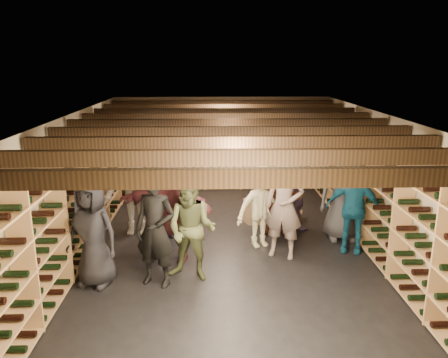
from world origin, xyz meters
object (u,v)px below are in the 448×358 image
crate_stack_left (257,210)px  person_8 (281,198)px  person_12 (344,192)px  crate_loose (290,215)px  person_3 (261,207)px  person_7 (284,206)px  person_0 (93,233)px  person_11 (292,188)px  person_6 (162,199)px  person_1 (155,230)px  person_2 (191,229)px  person_10 (261,183)px  person_9 (134,188)px  person_5 (168,206)px  person_4 (353,209)px  crate_stack_right (266,210)px

crate_stack_left → person_8: (0.36, -0.92, 0.55)m
person_12 → crate_loose: bearing=127.8°
person_3 → person_8: bearing=18.0°
crate_loose → person_7: person_7 is taller
person_0 → person_11: bearing=50.5°
person_6 → person_8: (2.25, -0.19, 0.05)m
person_0 → person_7: 3.13m
person_1 → person_0: bearing=-160.9°
person_2 → person_10: (1.33, 2.43, 0.04)m
person_3 → person_9: 2.48m
person_5 → person_12: (3.21, 0.73, 0.01)m
person_2 → person_4: 2.95m
person_0 → person_3: person_0 is taller
crate_stack_left → person_6: (-1.89, -0.73, 0.50)m
crate_stack_right → person_6: (-2.09, -0.71, 0.50)m
person_2 → person_11: bearing=64.7°
person_5 → person_8: bearing=45.0°
person_2 → person_5: bearing=136.4°
person_8 → person_0: bearing=-137.8°
person_3 → person_6: person_6 is taller
crate_loose → person_3: person_3 is taller
person_3 → person_7: (0.34, -0.43, 0.16)m
person_8 → person_12: bearing=11.6°
person_1 → person_6: size_ratio=1.16×
person_6 → person_10: bearing=4.8°
person_5 → person_8: person_5 is taller
person_1 → person_10: (1.86, 2.60, -0.03)m
crate_loose → person_7: (-0.46, -1.83, 0.83)m
person_3 → person_4: 1.61m
crate_loose → person_6: (-2.62, -0.86, 0.67)m
person_1 → person_7: bearing=44.7°
person_1 → person_9: person_9 is taller
person_1 → person_8: 2.74m
crate_loose → person_8: person_8 is taller
person_2 → person_5: person_5 is taller
person_1 → person_11: 3.26m
crate_stack_left → person_6: bearing=-159.0°
person_5 → person_7: person_5 is taller
person_7 → person_8: bearing=105.7°
person_3 → person_8: (0.42, 0.35, 0.05)m
crate_loose → person_7: 2.06m
crate_stack_left → person_12: bearing=-32.1°
crate_stack_left → person_6: 2.09m
person_5 → person_9: 1.35m
person_6 → person_11: 2.54m
person_0 → person_10: person_10 is taller
person_3 → person_7: bearing=-72.9°
person_3 → crate_stack_right: bearing=56.5°
person_5 → person_10: 2.42m
crate_stack_right → person_11: size_ratio=0.31×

